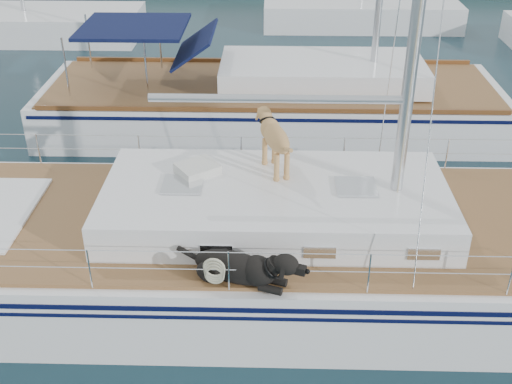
{
  "coord_description": "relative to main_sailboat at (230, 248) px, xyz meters",
  "views": [
    {
      "loc": [
        0.73,
        -8.4,
        6.48
      ],
      "look_at": [
        0.5,
        0.2,
        1.6
      ],
      "focal_mm": 45.0,
      "sensor_mm": 36.0,
      "label": 1
    }
  ],
  "objects": [
    {
      "name": "bg_boat_center",
      "position": [
        3.9,
        16.0,
        -0.23
      ],
      "size": [
        7.2,
        3.0,
        11.65
      ],
      "color": "white",
      "rests_on": "ground"
    },
    {
      "name": "ground",
      "position": [
        -0.1,
        0.0,
        -0.68
      ],
      "size": [
        120.0,
        120.0,
        0.0
      ],
      "primitive_type": "plane",
      "color": "black",
      "rests_on": "ground"
    },
    {
      "name": "neighbor_sailboat",
      "position": [
        0.73,
        6.3,
        -0.05
      ],
      "size": [
        11.0,
        3.5,
        13.3
      ],
      "color": "white",
      "rests_on": "ground"
    },
    {
      "name": "bg_boat_west",
      "position": [
        -8.1,
        14.0,
        -0.23
      ],
      "size": [
        8.0,
        3.0,
        11.65
      ],
      "color": "white",
      "rests_on": "ground"
    },
    {
      "name": "main_sailboat",
      "position": [
        0.0,
        0.0,
        0.0
      ],
      "size": [
        12.0,
        3.93,
        14.01
      ],
      "color": "white",
      "rests_on": "ground"
    }
  ]
}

